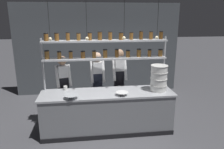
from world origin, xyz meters
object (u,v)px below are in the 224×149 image
prep_bowl_center_front (71,97)px  serving_cup_front (65,88)px  spice_shelf_unit (105,51)px  prep_bowl_near_left (122,94)px  container_stack (159,78)px  chef_left (64,85)px  chef_center (97,80)px  chef_right (119,78)px

prep_bowl_center_front → serving_cup_front: serving_cup_front is taller
spice_shelf_unit → prep_bowl_near_left: 1.03m
spice_shelf_unit → container_stack: 1.32m
spice_shelf_unit → prep_bowl_near_left: spice_shelf_unit is taller
chef_left → serving_cup_front: bearing=-95.0°
chef_center → chef_right: size_ratio=0.96×
chef_center → serving_cup_front: bearing=-151.5°
spice_shelf_unit → serving_cup_front: size_ratio=29.85×
chef_left → prep_bowl_center_front: (0.22, -0.89, 0.03)m
chef_right → chef_left: bearing=-177.0°
spice_shelf_unit → serving_cup_front: 1.22m
spice_shelf_unit → chef_center: 0.93m
chef_center → serving_cup_front: chef_center is taller
spice_shelf_unit → container_stack: size_ratio=4.81×
chef_right → prep_bowl_near_left: 1.00m
chef_center → prep_bowl_center_front: 1.19m
spice_shelf_unit → chef_left: spice_shelf_unit is taller
chef_left → prep_bowl_near_left: 1.52m
serving_cup_front → chef_left: bearing=101.6°
spice_shelf_unit → chef_right: size_ratio=1.60×
chef_right → prep_bowl_near_left: (-0.10, -0.99, -0.05)m
container_stack → chef_right: bearing=132.5°
chef_left → chef_center: 0.83m
spice_shelf_unit → prep_bowl_center_front: bearing=-141.3°
spice_shelf_unit → chef_right: spice_shelf_unit is taller
chef_right → prep_bowl_center_front: size_ratio=5.94×
prep_bowl_near_left → serving_cup_front: size_ratio=2.83×
container_stack → serving_cup_front: (-2.04, 0.32, -0.24)m
chef_left → serving_cup_front: 0.35m
container_stack → prep_bowl_near_left: (-0.84, -0.18, -0.25)m
serving_cup_front → container_stack: bearing=-8.9°
chef_center → serving_cup_front: (-0.75, -0.48, 0.00)m
spice_shelf_unit → prep_bowl_center_front: spice_shelf_unit is taller
chef_center → spice_shelf_unit: bearing=-73.6°
chef_center → chef_left: bearing=-174.5°
serving_cup_front → prep_bowl_near_left: bearing=-22.7°
container_stack → prep_bowl_near_left: size_ratio=2.19×
chef_left → chef_right: chef_right is taller
chef_left → chef_center: bearing=-7.0°
chef_left → chef_right: 1.38m
prep_bowl_center_front → chef_right: bearing=42.4°
prep_bowl_center_front → spice_shelf_unit: bearing=38.7°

